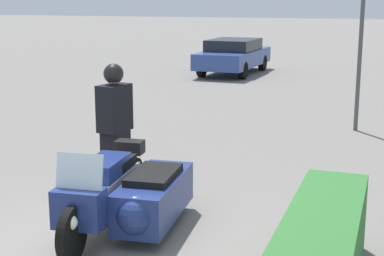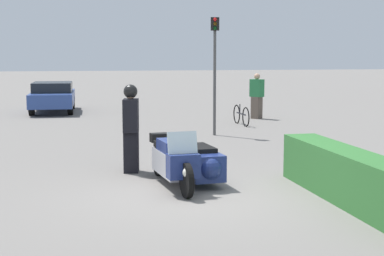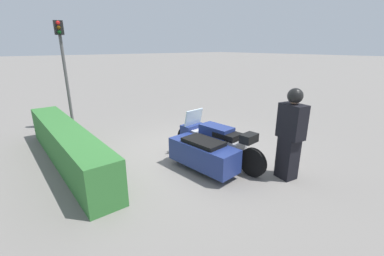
{
  "view_description": "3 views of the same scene",
  "coord_description": "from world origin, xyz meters",
  "px_view_note": "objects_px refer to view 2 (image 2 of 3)",
  "views": [
    {
      "loc": [
        5.42,
        3.03,
        2.82
      ],
      "look_at": [
        -1.3,
        0.68,
        1.24
      ],
      "focal_mm": 55.0,
      "sensor_mm": 36.0,
      "label": 1
    },
    {
      "loc": [
        10.14,
        -2.15,
        2.52
      ],
      "look_at": [
        -0.39,
        0.06,
        1.16
      ],
      "focal_mm": 55.0,
      "sensor_mm": 36.0,
      "label": 2
    },
    {
      "loc": [
        -4.82,
        3.69,
        2.64
      ],
      "look_at": [
        -0.34,
        0.1,
        0.8
      ],
      "focal_mm": 24.0,
      "sensor_mm": 36.0,
      "label": 3
    }
  ],
  "objects_px": {
    "hedge_bush_curbside": "(356,180)",
    "bicycle_parked": "(241,115)",
    "officer_rider": "(131,126)",
    "traffic_light_far": "(215,59)",
    "police_motorcycle": "(187,162)",
    "parked_car_background": "(53,96)",
    "pedestrian_bystander": "(257,96)"
  },
  "relations": [
    {
      "from": "hedge_bush_curbside",
      "to": "bicycle_parked",
      "type": "height_order",
      "value": "hedge_bush_curbside"
    },
    {
      "from": "officer_rider",
      "to": "hedge_bush_curbside",
      "type": "bearing_deg",
      "value": 143.46
    },
    {
      "from": "bicycle_parked",
      "to": "traffic_light_far",
      "type": "bearing_deg",
      "value": -34.83
    },
    {
      "from": "police_motorcycle",
      "to": "officer_rider",
      "type": "distance_m",
      "value": 1.83
    },
    {
      "from": "traffic_light_far",
      "to": "parked_car_background",
      "type": "relative_size",
      "value": 0.82
    },
    {
      "from": "officer_rider",
      "to": "pedestrian_bystander",
      "type": "xyz_separation_m",
      "value": [
        -9.53,
        5.92,
        -0.11
      ]
    },
    {
      "from": "police_motorcycle",
      "to": "pedestrian_bystander",
      "type": "height_order",
      "value": "pedestrian_bystander"
    },
    {
      "from": "traffic_light_far",
      "to": "bicycle_parked",
      "type": "distance_m",
      "value": 3.57
    },
    {
      "from": "police_motorcycle",
      "to": "pedestrian_bystander",
      "type": "bearing_deg",
      "value": 149.97
    },
    {
      "from": "parked_car_background",
      "to": "pedestrian_bystander",
      "type": "distance_m",
      "value": 9.01
    },
    {
      "from": "pedestrian_bystander",
      "to": "bicycle_parked",
      "type": "xyz_separation_m",
      "value": [
        1.84,
        -1.18,
        -0.55
      ]
    },
    {
      "from": "police_motorcycle",
      "to": "parked_car_background",
      "type": "relative_size",
      "value": 0.59
    },
    {
      "from": "parked_car_background",
      "to": "pedestrian_bystander",
      "type": "relative_size",
      "value": 2.5
    },
    {
      "from": "traffic_light_far",
      "to": "bicycle_parked",
      "type": "height_order",
      "value": "traffic_light_far"
    },
    {
      "from": "pedestrian_bystander",
      "to": "bicycle_parked",
      "type": "distance_m",
      "value": 2.26
    },
    {
      "from": "police_motorcycle",
      "to": "bicycle_parked",
      "type": "xyz_separation_m",
      "value": [
        -9.17,
        3.81,
        -0.12
      ]
    },
    {
      "from": "parked_car_background",
      "to": "bicycle_parked",
      "type": "distance_m",
      "value": 9.13
    },
    {
      "from": "pedestrian_bystander",
      "to": "parked_car_background",
      "type": "bearing_deg",
      "value": 116.64
    },
    {
      "from": "hedge_bush_curbside",
      "to": "officer_rider",
      "type": "bearing_deg",
      "value": -136.79
    },
    {
      "from": "traffic_light_far",
      "to": "parked_car_background",
      "type": "bearing_deg",
      "value": -137.08
    },
    {
      "from": "parked_car_background",
      "to": "traffic_light_far",
      "type": "bearing_deg",
      "value": -147.31
    },
    {
      "from": "officer_rider",
      "to": "parked_car_background",
      "type": "xyz_separation_m",
      "value": [
        -13.87,
        -1.97,
        -0.29
      ]
    },
    {
      "from": "parked_car_background",
      "to": "officer_rider",
      "type": "bearing_deg",
      "value": -169.83
    },
    {
      "from": "police_motorcycle",
      "to": "bicycle_parked",
      "type": "height_order",
      "value": "police_motorcycle"
    },
    {
      "from": "traffic_light_far",
      "to": "police_motorcycle",
      "type": "bearing_deg",
      "value": -5.94
    },
    {
      "from": "parked_car_background",
      "to": "pedestrian_bystander",
      "type": "height_order",
      "value": "pedestrian_bystander"
    },
    {
      "from": "pedestrian_bystander",
      "to": "police_motorcycle",
      "type": "bearing_deg",
      "value": -148.93
    },
    {
      "from": "traffic_light_far",
      "to": "bicycle_parked",
      "type": "bearing_deg",
      "value": 159.32
    },
    {
      "from": "parked_car_background",
      "to": "bicycle_parked",
      "type": "height_order",
      "value": "parked_car_background"
    },
    {
      "from": "officer_rider",
      "to": "traffic_light_far",
      "type": "bearing_deg",
      "value": -110.76
    },
    {
      "from": "police_motorcycle",
      "to": "hedge_bush_curbside",
      "type": "bearing_deg",
      "value": 43.69
    },
    {
      "from": "hedge_bush_curbside",
      "to": "pedestrian_bystander",
      "type": "distance_m",
      "value": 13.37
    }
  ]
}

